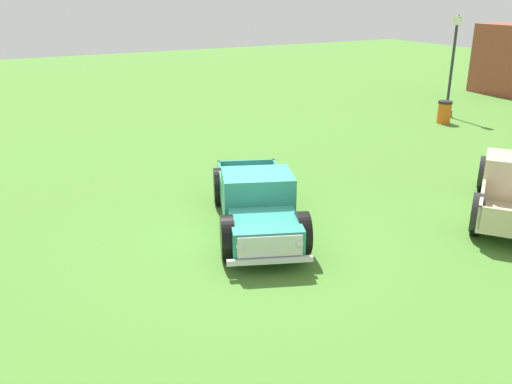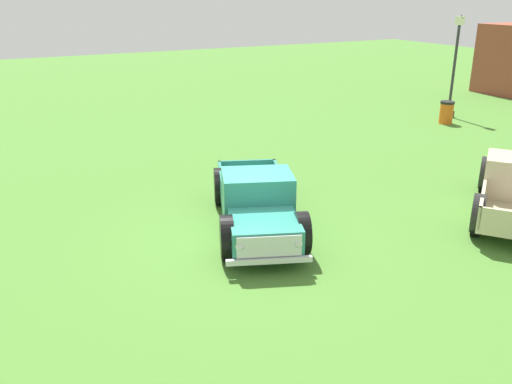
{
  "view_description": "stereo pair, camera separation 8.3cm",
  "coord_description": "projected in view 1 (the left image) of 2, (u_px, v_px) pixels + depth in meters",
  "views": [
    {
      "loc": [
        10.1,
        -5.33,
        5.38
      ],
      "look_at": [
        -0.45,
        0.43,
        0.9
      ],
      "focal_mm": 38.1,
      "sensor_mm": 36.0,
      "label": 1
    },
    {
      "loc": [
        10.14,
        -5.25,
        5.38
      ],
      "look_at": [
        -0.45,
        0.43,
        0.9
      ],
      "focal_mm": 38.1,
      "sensor_mm": 36.0,
      "label": 2
    }
  ],
  "objects": [
    {
      "name": "ground_plane",
      "position": [
        249.0,
        237.0,
        12.58
      ],
      "size": [
        80.0,
        80.0,
        0.0
      ],
      "primitive_type": "plane",
      "color": "#477A2D"
    },
    {
      "name": "pickup_truck_foreground",
      "position": [
        258.0,
        205.0,
        12.58
      ],
      "size": [
        5.06,
        3.34,
        1.46
      ],
      "color": "#2D8475",
      "rests_on": "ground_plane"
    },
    {
      "name": "lamp_post_near",
      "position": [
        452.0,
        64.0,
        23.86
      ],
      "size": [
        0.36,
        0.36,
        4.41
      ],
      "color": "#2D2D33",
      "rests_on": "ground_plane"
    },
    {
      "name": "trash_can",
      "position": [
        444.0,
        112.0,
        23.23
      ],
      "size": [
        0.59,
        0.59,
        0.95
      ],
      "color": "orange",
      "rests_on": "ground_plane"
    }
  ]
}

